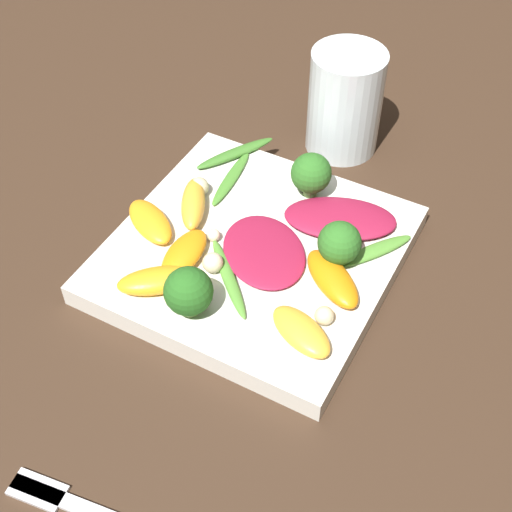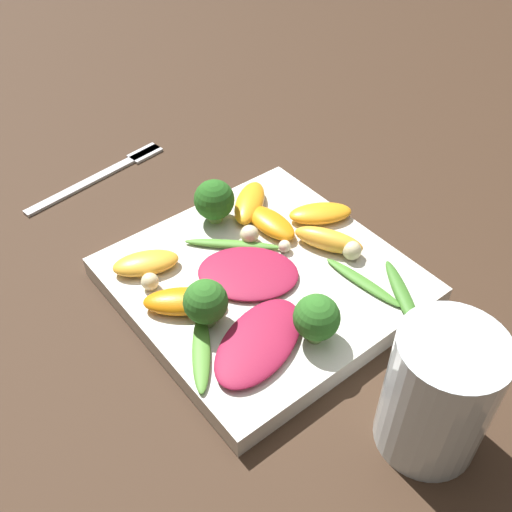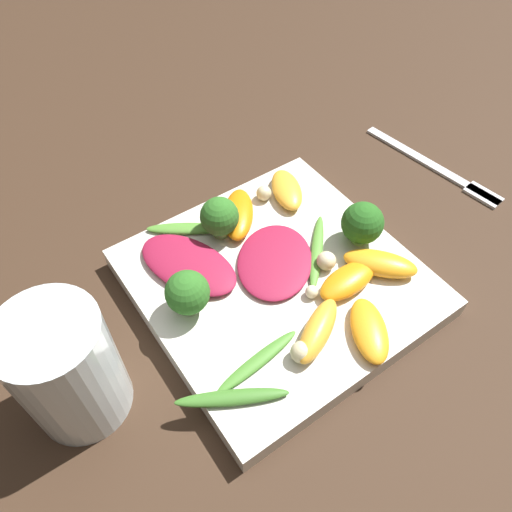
% 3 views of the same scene
% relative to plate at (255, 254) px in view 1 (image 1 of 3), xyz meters
% --- Properties ---
extents(ground_plane, '(2.40, 2.40, 0.00)m').
position_rel_plate_xyz_m(ground_plane, '(0.00, 0.00, -0.01)').
color(ground_plane, '#382619').
extents(plate, '(0.24, 0.24, 0.02)m').
position_rel_plate_xyz_m(plate, '(0.00, 0.00, 0.00)').
color(plate, silver).
rests_on(plate, ground_plane).
extents(drinking_glass, '(0.08, 0.08, 0.11)m').
position_rel_plate_xyz_m(drinking_glass, '(0.20, -0.00, 0.04)').
color(drinking_glass, silver).
rests_on(drinking_glass, ground_plane).
extents(radicchio_leaf_0, '(0.11, 0.12, 0.01)m').
position_rel_plate_xyz_m(radicchio_leaf_0, '(-0.01, -0.01, 0.02)').
color(radicchio_leaf_0, maroon).
rests_on(radicchio_leaf_0, plate).
extents(radicchio_leaf_1, '(0.09, 0.12, 0.01)m').
position_rel_plate_xyz_m(radicchio_leaf_1, '(0.06, -0.06, 0.02)').
color(radicchio_leaf_1, maroon).
rests_on(radicchio_leaf_1, plate).
extents(orange_segment_0, '(0.06, 0.03, 0.02)m').
position_rel_plate_xyz_m(orange_segment_0, '(-0.04, 0.05, 0.02)').
color(orange_segment_0, orange).
rests_on(orange_segment_0, plate).
extents(orange_segment_1, '(0.07, 0.05, 0.02)m').
position_rel_plate_xyz_m(orange_segment_1, '(0.01, 0.07, 0.02)').
color(orange_segment_1, '#FCAD33').
rests_on(orange_segment_1, plate).
extents(orange_segment_2, '(0.05, 0.07, 0.02)m').
position_rel_plate_xyz_m(orange_segment_2, '(-0.07, -0.08, 0.02)').
color(orange_segment_2, '#FCAD33').
rests_on(orange_segment_2, plate).
extents(orange_segment_3, '(0.07, 0.07, 0.02)m').
position_rel_plate_xyz_m(orange_segment_3, '(-0.01, -0.08, 0.02)').
color(orange_segment_3, orange).
rests_on(orange_segment_3, plate).
extents(orange_segment_4, '(0.06, 0.07, 0.01)m').
position_rel_plate_xyz_m(orange_segment_4, '(-0.02, 0.09, 0.02)').
color(orange_segment_4, orange).
rests_on(orange_segment_4, plate).
extents(orange_segment_5, '(0.07, 0.07, 0.02)m').
position_rel_plate_xyz_m(orange_segment_5, '(-0.08, 0.05, 0.02)').
color(orange_segment_5, orange).
rests_on(orange_segment_5, plate).
extents(broccoli_floret_0, '(0.04, 0.04, 0.04)m').
position_rel_plate_xyz_m(broccoli_floret_0, '(0.02, -0.07, 0.04)').
color(broccoli_floret_0, '#84AD5B').
rests_on(broccoli_floret_0, plate).
extents(broccoli_floret_1, '(0.04, 0.04, 0.05)m').
position_rel_plate_xyz_m(broccoli_floret_1, '(0.09, -0.01, 0.04)').
color(broccoli_floret_1, '#7A9E51').
rests_on(broccoli_floret_1, plate).
extents(broccoli_floret_2, '(0.04, 0.04, 0.05)m').
position_rel_plate_xyz_m(broccoli_floret_2, '(-0.09, 0.01, 0.04)').
color(broccoli_floret_2, '#84AD5B').
rests_on(broccoli_floret_2, plate).
extents(arugula_sprig_0, '(0.09, 0.02, 0.01)m').
position_rel_plate_xyz_m(arugula_sprig_0, '(0.07, 0.06, 0.01)').
color(arugula_sprig_0, '#47842D').
rests_on(arugula_sprig_0, plate).
extents(arugula_sprig_1, '(0.08, 0.06, 0.01)m').
position_rel_plate_xyz_m(arugula_sprig_1, '(0.04, -0.10, 0.01)').
color(arugula_sprig_1, '#518E33').
rests_on(arugula_sprig_1, plate).
extents(arugula_sprig_2, '(0.07, 0.08, 0.01)m').
position_rel_plate_xyz_m(arugula_sprig_2, '(-0.05, -0.00, 0.01)').
color(arugula_sprig_2, '#518E33').
rests_on(arugula_sprig_2, plate).
extents(arugula_sprig_3, '(0.08, 0.06, 0.01)m').
position_rel_plate_xyz_m(arugula_sprig_3, '(0.10, 0.08, 0.01)').
color(arugula_sprig_3, '#3D7528').
rests_on(arugula_sprig_3, plate).
extents(macadamia_nut_0, '(0.02, 0.02, 0.02)m').
position_rel_plate_xyz_m(macadamia_nut_0, '(-0.04, 0.02, 0.02)').
color(macadamia_nut_0, beige).
rests_on(macadamia_nut_0, plate).
extents(macadamia_nut_1, '(0.01, 0.01, 0.01)m').
position_rel_plate_xyz_m(macadamia_nut_1, '(-0.01, 0.04, 0.02)').
color(macadamia_nut_1, beige).
rests_on(macadamia_nut_1, plate).
extents(macadamia_nut_2, '(0.02, 0.02, 0.02)m').
position_rel_plate_xyz_m(macadamia_nut_2, '(0.04, 0.08, 0.02)').
color(macadamia_nut_2, beige).
rests_on(macadamia_nut_2, plate).
extents(macadamia_nut_3, '(0.02, 0.02, 0.02)m').
position_rel_plate_xyz_m(macadamia_nut_3, '(-0.05, -0.09, 0.02)').
color(macadamia_nut_3, beige).
rests_on(macadamia_nut_3, plate).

